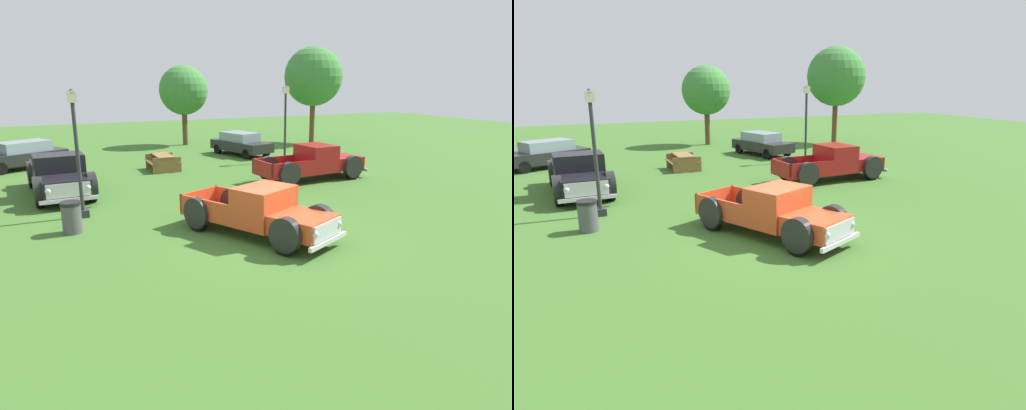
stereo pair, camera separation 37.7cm
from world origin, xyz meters
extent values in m
plane|color=#3D6B28|center=(0.00, 0.00, 0.00)|extent=(80.00, 80.00, 0.00)
cube|color=#D14723|center=(0.62, -0.94, 0.63)|extent=(1.96, 1.95, 0.53)
cube|color=silver|center=(0.94, -1.62, 0.63)|extent=(1.22, 0.62, 0.45)
sphere|color=silver|center=(1.46, -1.35, 0.66)|extent=(0.19, 0.19, 0.19)
sphere|color=silver|center=(0.40, -1.85, 0.66)|extent=(0.19, 0.19, 0.19)
cube|color=#D14723|center=(0.04, 0.28, 0.93)|extent=(2.00, 1.83, 1.11)
cube|color=#8C9EA8|center=(0.29, -0.25, 1.17)|extent=(1.28, 0.64, 0.49)
cube|color=#D14723|center=(-0.67, 1.77, 0.42)|extent=(2.34, 2.53, 0.10)
cube|color=#D14723|center=(0.03, 2.10, 0.73)|extent=(0.94, 1.87, 0.53)
cube|color=#D14723|center=(-1.37, 1.44, 0.73)|extent=(0.94, 1.87, 0.53)
cube|color=#D14723|center=(-1.09, 2.65, 0.73)|extent=(1.50, 0.77, 0.53)
cylinder|color=black|center=(1.36, -0.59, 0.37)|extent=(0.51, 0.76, 0.74)
cylinder|color=#B7B7BC|center=(1.36, -0.59, 0.37)|extent=(0.34, 0.37, 0.29)
cylinder|color=black|center=(1.36, -0.59, 0.55)|extent=(0.64, 0.96, 0.93)
cylinder|color=black|center=(-0.12, -1.29, 0.37)|extent=(0.51, 0.76, 0.74)
cylinder|color=#B7B7BC|center=(-0.12, -1.30, 0.37)|extent=(0.34, 0.37, 0.29)
cylinder|color=black|center=(-0.12, -1.29, 0.55)|extent=(0.64, 0.96, 0.93)
cylinder|color=black|center=(-0.04, 2.34, 0.37)|extent=(0.51, 0.76, 0.74)
cylinder|color=#B7B7BC|center=(-0.03, 2.34, 0.37)|extent=(0.34, 0.37, 0.29)
cylinder|color=black|center=(-0.04, 2.34, 0.55)|extent=(0.64, 0.96, 0.93)
cylinder|color=black|center=(-1.51, 1.64, 0.37)|extent=(0.51, 0.76, 0.74)
cylinder|color=#B7B7BC|center=(-1.52, 1.64, 0.37)|extent=(0.34, 0.37, 0.29)
cylinder|color=black|center=(-1.51, 1.64, 0.55)|extent=(0.64, 0.96, 0.93)
cube|color=silver|center=(0.96, -1.65, 0.33)|extent=(1.64, 0.85, 0.12)
cube|color=maroon|center=(7.19, 6.59, 0.68)|extent=(1.65, 1.67, 0.57)
cube|color=silver|center=(7.98, 6.64, 0.68)|extent=(0.16, 1.41, 0.48)
sphere|color=silver|center=(7.91, 7.27, 0.70)|extent=(0.21, 0.21, 0.21)
sphere|color=silver|center=(8.00, 6.02, 0.70)|extent=(0.21, 0.21, 0.21)
cube|color=maroon|center=(5.75, 6.49, 0.99)|extent=(1.46, 1.82, 1.19)
cube|color=#8C9EA8|center=(6.37, 6.53, 1.25)|extent=(0.15, 1.49, 0.52)
cube|color=maroon|center=(4.00, 6.36, 0.44)|extent=(2.28, 1.87, 0.10)
cube|color=maroon|center=(3.94, 7.18, 0.78)|extent=(2.17, 0.24, 0.57)
cube|color=maroon|center=(4.05, 5.54, 0.78)|extent=(2.17, 0.24, 0.57)
cube|color=maroon|center=(2.96, 6.29, 0.78)|extent=(0.20, 1.73, 0.57)
cylinder|color=black|center=(7.13, 7.45, 0.39)|extent=(0.80, 0.28, 0.78)
cylinder|color=#B7B7BC|center=(7.12, 7.46, 0.39)|extent=(0.33, 0.27, 0.31)
cylinder|color=black|center=(7.13, 7.45, 0.59)|extent=(1.01, 0.36, 0.99)
cylinder|color=black|center=(7.25, 5.72, 0.39)|extent=(0.80, 0.28, 0.78)
cylinder|color=#B7B7BC|center=(7.25, 5.71, 0.39)|extent=(0.33, 0.27, 0.31)
cylinder|color=black|center=(7.25, 5.72, 0.59)|extent=(1.01, 0.36, 0.99)
cylinder|color=black|center=(3.68, 7.21, 0.39)|extent=(0.80, 0.28, 0.78)
cylinder|color=#B7B7BC|center=(3.68, 7.22, 0.39)|extent=(0.33, 0.27, 0.31)
cylinder|color=black|center=(3.68, 7.21, 0.59)|extent=(1.01, 0.36, 0.99)
cylinder|color=black|center=(3.80, 5.48, 0.39)|extent=(0.80, 0.28, 0.78)
cylinder|color=#B7B7BC|center=(3.80, 5.47, 0.39)|extent=(0.33, 0.27, 0.31)
cylinder|color=black|center=(3.80, 5.48, 0.59)|extent=(1.01, 0.36, 0.99)
cube|color=silver|center=(8.02, 6.65, 0.35)|extent=(0.24, 1.88, 0.12)
cube|color=black|center=(-4.85, 6.59, 0.70)|extent=(1.72, 1.70, 0.59)
cube|color=silver|center=(-4.80, 5.76, 0.70)|extent=(1.47, 0.15, 0.50)
sphere|color=silver|center=(-4.15, 5.82, 0.73)|extent=(0.21, 0.21, 0.21)
sphere|color=silver|center=(-5.45, 5.74, 0.73)|extent=(0.21, 0.21, 0.21)
cube|color=black|center=(-4.93, 8.09, 1.03)|extent=(1.87, 1.49, 1.23)
cube|color=#8C9EA8|center=(-4.90, 7.43, 1.30)|extent=(1.55, 0.13, 0.54)
cube|color=black|center=(-5.04, 9.91, 0.46)|extent=(1.92, 2.35, 0.11)
cube|color=black|center=(-4.18, 9.96, 0.81)|extent=(0.21, 2.26, 0.59)
cube|color=black|center=(-5.89, 9.86, 0.81)|extent=(0.21, 2.26, 0.59)
cube|color=black|center=(-5.10, 10.99, 0.81)|extent=(1.80, 0.19, 0.59)
cylinder|color=black|center=(-3.95, 6.64, 0.41)|extent=(0.28, 0.83, 0.82)
cylinder|color=#B7B7BC|center=(-3.94, 6.64, 0.41)|extent=(0.28, 0.34, 0.33)
cylinder|color=black|center=(-3.95, 6.64, 0.61)|extent=(0.36, 1.05, 1.03)
cylinder|color=black|center=(-5.75, 6.53, 0.41)|extent=(0.28, 0.83, 0.82)
cylinder|color=#B7B7BC|center=(-5.76, 6.53, 0.41)|extent=(0.28, 0.34, 0.33)
cylinder|color=black|center=(-5.75, 6.53, 0.61)|extent=(0.36, 1.05, 1.03)
cylinder|color=black|center=(-4.15, 10.23, 0.41)|extent=(0.28, 0.83, 0.82)
cylinder|color=#B7B7BC|center=(-4.14, 10.23, 0.41)|extent=(0.28, 0.34, 0.33)
cylinder|color=black|center=(-4.15, 10.23, 0.61)|extent=(0.36, 1.05, 1.03)
cylinder|color=black|center=(-5.95, 10.12, 0.41)|extent=(0.28, 0.83, 0.82)
cylinder|color=#B7B7BC|center=(-5.96, 10.12, 0.41)|extent=(0.28, 0.34, 0.33)
cylinder|color=black|center=(-5.95, 10.12, 0.61)|extent=(0.36, 1.05, 1.03)
cube|color=silver|center=(-4.80, 5.72, 0.37)|extent=(1.96, 0.22, 0.13)
cube|color=black|center=(-6.33, 15.06, 0.59)|extent=(4.48, 3.34, 0.57)
cube|color=#7F939E|center=(-6.20, 15.12, 1.13)|extent=(2.72, 2.30, 0.52)
cylinder|color=black|center=(-7.27, 13.77, 0.30)|extent=(0.63, 0.43, 0.60)
cylinder|color=black|center=(-4.73, 15.00, 0.30)|extent=(0.63, 0.43, 0.60)
cylinder|color=black|center=(-5.38, 16.36, 0.30)|extent=(0.63, 0.43, 0.60)
cube|color=black|center=(5.51, 14.37, 0.57)|extent=(2.69, 4.35, 0.55)
cube|color=#7F939E|center=(5.47, 14.50, 1.10)|extent=(1.95, 2.56, 0.51)
cylinder|color=black|center=(6.59, 13.24, 0.29)|extent=(0.34, 0.62, 0.59)
cylinder|color=black|center=(5.17, 12.84, 0.29)|extent=(0.34, 0.62, 0.59)
cylinder|color=black|center=(5.85, 15.89, 0.29)|extent=(0.34, 0.62, 0.59)
cylinder|color=black|center=(4.43, 15.50, 0.29)|extent=(0.34, 0.62, 0.59)
cube|color=#2D2D33|center=(-4.48, 4.64, 0.12)|extent=(0.36, 0.36, 0.25)
cylinder|color=#2D2D33|center=(-4.48, 4.64, 1.98)|extent=(0.12, 0.12, 3.47)
cube|color=#F2EACC|center=(-4.48, 4.64, 3.90)|extent=(0.28, 0.28, 0.36)
cone|color=#2D2D33|center=(-4.48, 4.64, 4.08)|extent=(0.32, 0.32, 0.14)
cube|color=#2D2D33|center=(6.78, 11.28, 0.12)|extent=(0.36, 0.36, 0.25)
cylinder|color=#2D2D33|center=(6.78, 11.28, 1.97)|extent=(0.12, 0.12, 3.44)
cube|color=#F2EACC|center=(6.78, 11.28, 3.87)|extent=(0.28, 0.28, 0.36)
cone|color=#2D2D33|center=(6.78, 11.28, 4.05)|extent=(0.32, 0.32, 0.14)
cube|color=olive|center=(0.03, 11.63, 0.75)|extent=(0.82, 1.81, 0.06)
cube|color=olive|center=(-0.57, 11.64, 0.45)|extent=(0.30, 1.80, 0.05)
cube|color=olive|center=(0.63, 11.62, 0.45)|extent=(0.30, 1.80, 0.05)
cube|color=olive|center=(0.04, 12.43, 0.38)|extent=(1.40, 0.10, 0.75)
cube|color=olive|center=(0.02, 10.83, 0.38)|extent=(1.40, 0.10, 0.75)
cylinder|color=#4C4C51|center=(-4.94, 3.03, 0.42)|extent=(0.56, 0.56, 0.85)
cylinder|color=black|center=(-4.94, 3.03, 0.90)|extent=(0.59, 0.59, 0.10)
cylinder|color=brown|center=(12.39, 17.46, 1.54)|extent=(0.36, 0.36, 3.09)
sphere|color=#3D7F38|center=(12.39, 17.46, 4.61)|extent=(4.06, 4.06, 4.06)
cylinder|color=brown|center=(3.83, 20.22, 1.23)|extent=(0.36, 0.36, 2.47)
sphere|color=#3D7F38|center=(3.83, 20.22, 3.70)|extent=(3.30, 3.30, 3.30)
camera|label=1|loc=(-5.68, -11.19, 4.41)|focal=32.69mm
camera|label=2|loc=(-5.33, -11.35, 4.41)|focal=32.69mm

